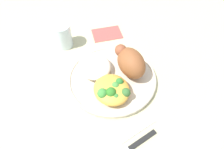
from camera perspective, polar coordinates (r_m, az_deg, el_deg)
name	(u,v)px	position (r m, az deg, el deg)	size (l,w,h in m)	color
ground_plane	(112,80)	(0.61, 0.00, -1.61)	(2.00, 2.00, 0.00)	#C3BD91
plate	(112,78)	(0.60, 0.00, -1.09)	(0.26, 0.26, 0.02)	beige
roasted_chicken	(130,62)	(0.58, 5.24, 3.54)	(0.12, 0.07, 0.08)	brown
rice_pile	(95,66)	(0.60, -4.95, 2.40)	(0.11, 0.10, 0.04)	white
mac_cheese_with_broccoli	(112,90)	(0.54, 0.02, -4.28)	(0.11, 0.10, 0.04)	gold
fork	(130,136)	(0.52, 5.09, -17.04)	(0.03, 0.14, 0.01)	silver
knife	(130,149)	(0.51, 5.06, -20.18)	(0.04, 0.19, 0.01)	black
water_glass	(63,36)	(0.71, -13.80, 10.58)	(0.06, 0.06, 0.08)	silver
napkin	(107,34)	(0.76, -1.44, 11.52)	(0.08, 0.11, 0.00)	#DB4C47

